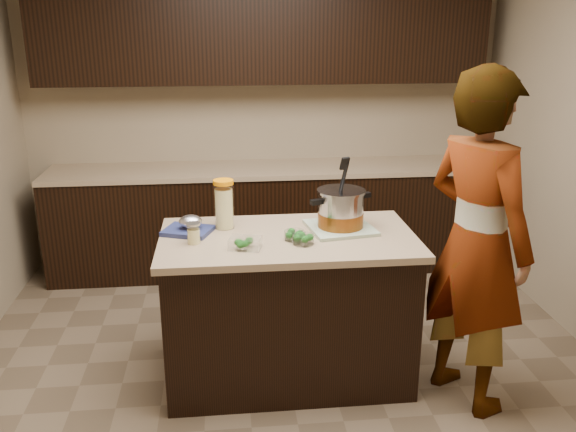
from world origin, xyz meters
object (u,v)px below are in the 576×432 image
stock_pot (341,211)px  person (477,243)px  island (288,307)px  lemonade_pitcher (224,206)px

stock_pot → person: person is taller
island → person: person is taller
stock_pot → lemonade_pitcher: stock_pot is taller
island → stock_pot: (0.32, 0.08, 0.56)m
person → stock_pot: bearing=33.6°
island → lemonade_pitcher: lemonade_pitcher is taller
stock_pot → person: size_ratio=0.21×
stock_pot → lemonade_pitcher: 0.68m
stock_pot → lemonade_pitcher: (-0.68, 0.10, 0.02)m
person → island: bearing=46.8°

